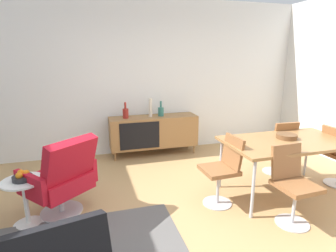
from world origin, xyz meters
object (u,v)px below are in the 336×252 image
at_px(dining_chair_front_left, 293,182).
at_px(vase_cobalt, 161,111).
at_px(dining_table, 287,144).
at_px(lounge_chair_red, 62,177).
at_px(vase_ceramic_small, 150,108).
at_px(wooden_bowl_on_table, 287,136).
at_px(dining_chair_near_window, 223,168).
at_px(dining_chair_back_right, 279,145).
at_px(vase_sculptural_dark, 126,113).
at_px(sideboard, 154,131).
at_px(side_table_round, 25,197).
at_px(fruit_bowl, 22,177).

bearing_deg(dining_chair_front_left, vase_cobalt, 107.46).
distance_m(dining_table, lounge_chair_red, 2.78).
bearing_deg(vase_ceramic_small, vase_cobalt, 0.00).
relative_size(wooden_bowl_on_table, dining_chair_near_window, 0.30).
relative_size(wooden_bowl_on_table, dining_chair_back_right, 0.30).
height_order(dining_table, wooden_bowl_on_table, wooden_bowl_on_table).
distance_m(vase_sculptural_dark, wooden_bowl_on_table, 2.65).
bearing_deg(dining_table, sideboard, 123.27).
height_order(vase_sculptural_dark, side_table_round, vase_sculptural_dark).
bearing_deg(wooden_bowl_on_table, fruit_bowl, 177.91).
distance_m(dining_chair_front_left, lounge_chair_red, 2.55).
xyz_separation_m(dining_table, wooden_bowl_on_table, (0.05, 0.08, 0.07)).
bearing_deg(sideboard, dining_chair_back_right, -40.73).
bearing_deg(lounge_chair_red, dining_table, -6.03).
height_order(dining_chair_near_window, dining_chair_front_left, same).
bearing_deg(side_table_round, vase_cobalt, 41.95).
height_order(sideboard, vase_cobalt, vase_cobalt).
bearing_deg(vase_sculptural_dark, dining_chair_front_left, -60.32).
distance_m(vase_sculptural_dark, fruit_bowl, 2.24).
bearing_deg(dining_chair_back_right, vase_sculptural_dark, 146.58).
distance_m(dining_chair_near_window, lounge_chair_red, 1.89).
distance_m(sideboard, wooden_bowl_on_table, 2.35).
bearing_deg(fruit_bowl, dining_chair_front_left, -15.15).
relative_size(sideboard, vase_sculptural_dark, 5.62).
bearing_deg(wooden_bowl_on_table, dining_chair_near_window, -175.47).
xyz_separation_m(dining_chair_front_left, fruit_bowl, (-2.78, 0.75, 0.09)).
relative_size(sideboard, fruit_bowl, 8.00).
bearing_deg(side_table_round, fruit_bowl, 77.28).
xyz_separation_m(side_table_round, fruit_bowl, (0.00, 0.00, 0.24)).
height_order(vase_ceramic_small, dining_chair_near_window, vase_ceramic_small).
distance_m(dining_table, side_table_round, 3.16).
xyz_separation_m(sideboard, side_table_round, (-1.84, -1.78, -0.12)).
relative_size(dining_table, lounge_chair_red, 1.69).
bearing_deg(sideboard, vase_cobalt, 0.75).
bearing_deg(sideboard, dining_chair_near_window, -78.39).
xyz_separation_m(dining_table, dining_chair_back_right, (0.35, 0.56, -0.23)).
distance_m(sideboard, dining_table, 2.37).
bearing_deg(dining_table, dining_chair_near_window, 179.83).
height_order(vase_sculptural_dark, dining_chair_near_window, vase_sculptural_dark).
bearing_deg(dining_table, vase_ceramic_small, 124.28).
height_order(vase_cobalt, vase_sculptural_dark, vase_sculptural_dark).
relative_size(dining_table, wooden_bowl_on_table, 6.15).
distance_m(sideboard, vase_sculptural_dark, 0.63).
xyz_separation_m(wooden_bowl_on_table, fruit_bowl, (-3.18, 0.12, -0.21)).
distance_m(vase_cobalt, wooden_bowl_on_table, 2.24).
bearing_deg(dining_chair_back_right, wooden_bowl_on_table, -121.56).
bearing_deg(wooden_bowl_on_table, dining_chair_back_right, 58.44).
xyz_separation_m(wooden_bowl_on_table, dining_chair_near_window, (-0.94, -0.07, -0.30)).
distance_m(wooden_bowl_on_table, dining_chair_front_left, 0.81).
relative_size(sideboard, wooden_bowl_on_table, 6.15).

